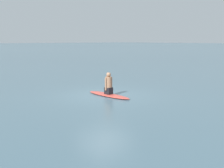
% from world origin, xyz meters
% --- Properties ---
extents(ground_plane, '(400.00, 400.00, 0.00)m').
position_xyz_m(ground_plane, '(0.00, 0.00, 0.00)').
color(ground_plane, slate).
extents(surfboard, '(2.72, 0.67, 0.10)m').
position_xyz_m(surfboard, '(-0.21, -0.10, 0.05)').
color(surfboard, '#D84C3F').
rests_on(surfboard, ground).
extents(person_paddler, '(0.35, 0.46, 1.06)m').
position_xyz_m(person_paddler, '(-0.21, -0.10, 0.57)').
color(person_paddler, black).
rests_on(person_paddler, surfboard).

